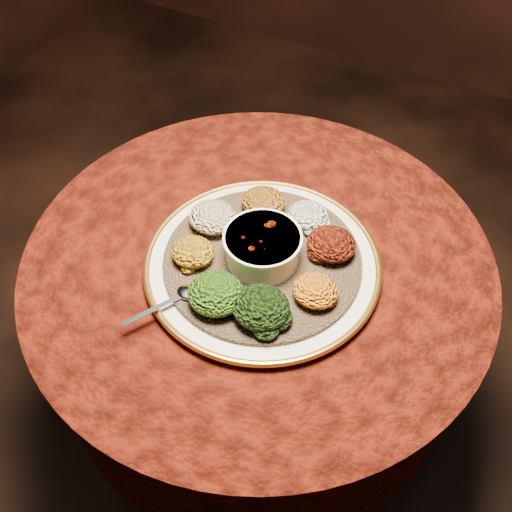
% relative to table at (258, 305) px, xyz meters
% --- Properties ---
extents(table, '(0.96, 0.96, 0.73)m').
position_rel_table_xyz_m(table, '(0.00, 0.00, 0.00)').
color(table, black).
rests_on(table, ground).
extents(platter, '(0.47, 0.47, 0.02)m').
position_rel_table_xyz_m(platter, '(0.02, -0.03, 0.19)').
color(platter, silver).
rests_on(platter, table).
extents(injera, '(0.50, 0.50, 0.01)m').
position_rel_table_xyz_m(injera, '(0.02, -0.03, 0.20)').
color(injera, brown).
rests_on(injera, platter).
extents(stew_bowl, '(0.15, 0.15, 0.06)m').
position_rel_table_xyz_m(stew_bowl, '(0.02, -0.03, 0.24)').
color(stew_bowl, white).
rests_on(stew_bowl, injera).
extents(spoon, '(0.09, 0.13, 0.01)m').
position_rel_table_xyz_m(spoon, '(-0.06, -0.18, 0.21)').
color(spoon, silver).
rests_on(spoon, injera).
extents(portion_ayib, '(0.08, 0.08, 0.04)m').
position_rel_table_xyz_m(portion_ayib, '(0.06, 0.10, 0.23)').
color(portion_ayib, silver).
rests_on(portion_ayib, injera).
extents(portion_kitfo, '(0.10, 0.09, 0.05)m').
position_rel_table_xyz_m(portion_kitfo, '(0.14, 0.05, 0.23)').
color(portion_kitfo, black).
rests_on(portion_kitfo, injera).
extents(portion_tikil, '(0.09, 0.08, 0.04)m').
position_rel_table_xyz_m(portion_tikil, '(0.15, -0.07, 0.23)').
color(portion_tikil, '#A3730D').
rests_on(portion_tikil, injera).
extents(portion_gomen, '(0.11, 0.10, 0.05)m').
position_rel_table_xyz_m(portion_gomen, '(0.08, -0.15, 0.23)').
color(portion_gomen, black).
rests_on(portion_gomen, injera).
extents(portion_mixveg, '(0.11, 0.10, 0.05)m').
position_rel_table_xyz_m(portion_mixveg, '(-0.00, -0.16, 0.23)').
color(portion_mixveg, '#AA3E0B').
rests_on(portion_mixveg, injera).
extents(portion_kik, '(0.08, 0.08, 0.04)m').
position_rel_table_xyz_m(portion_kik, '(-0.10, -0.09, 0.23)').
color(portion_kik, '#BA8010').
rests_on(portion_kik, injera).
extents(portion_timatim, '(0.10, 0.09, 0.05)m').
position_rel_table_xyz_m(portion_timatim, '(-0.11, 0.00, 0.23)').
color(portion_timatim, maroon).
rests_on(portion_timatim, injera).
extents(portion_shiro, '(0.09, 0.09, 0.04)m').
position_rel_table_xyz_m(portion_shiro, '(-0.04, 0.09, 0.23)').
color(portion_shiro, '#885010').
rests_on(portion_shiro, injera).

